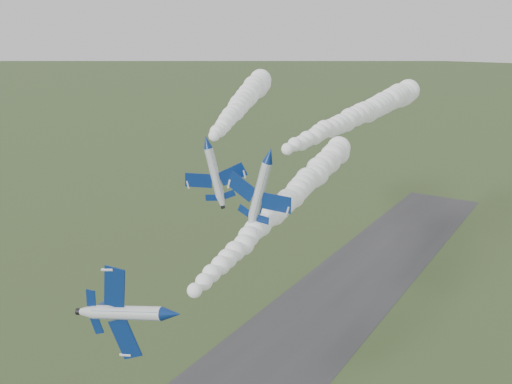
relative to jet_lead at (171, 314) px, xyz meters
The scene contains 7 objects.
runway 44.99m from the jet_lead, 106.36° to the left, with size 24.00×260.00×0.04m, color #323235.
jet_lead is the anchor object (origin of this frame).
smoke_trail_jet_lead 41.28m from the jet_lead, 100.53° to the left, with size 5.33×75.80×5.33m, color white, non-canonical shape.
jet_pair_left 31.35m from the jet_lead, 118.21° to the left, with size 9.40×11.01×3.36m.
smoke_trail_jet_pair_left 66.37m from the jet_lead, 116.22° to the left, with size 5.64×68.12×5.64m, color white, non-canonical shape.
jet_pair_right 27.62m from the jet_lead, 95.37° to the left, with size 10.33×12.83×3.95m.
smoke_trail_jet_pair_right 64.21m from the jet_lead, 93.67° to the left, with size 5.52×70.59×5.52m, color white, non-canonical shape.
Camera 1 is at (46.38, -44.23, 60.00)m, focal length 40.00 mm.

